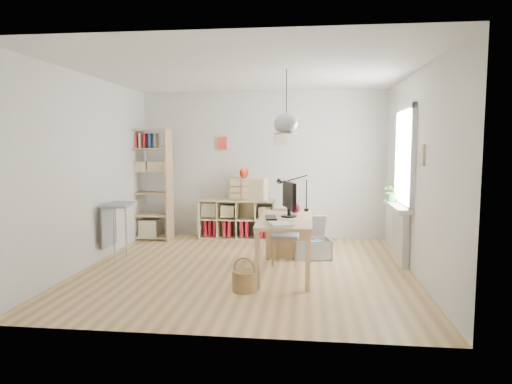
# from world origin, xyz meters

# --- Properties ---
(ground) EXTENTS (4.50, 4.50, 0.00)m
(ground) POSITION_xyz_m (0.00, 0.00, 0.00)
(ground) COLOR tan
(ground) RESTS_ON ground
(room_shell) EXTENTS (4.50, 4.50, 4.50)m
(room_shell) POSITION_xyz_m (0.55, -0.15, 2.00)
(room_shell) COLOR white
(room_shell) RESTS_ON ground
(window_unit) EXTENTS (0.07, 1.16, 1.46)m
(window_unit) POSITION_xyz_m (2.23, 0.60, 1.55)
(window_unit) COLOR white
(window_unit) RESTS_ON ground
(radiator) EXTENTS (0.10, 0.80, 0.80)m
(radiator) POSITION_xyz_m (2.19, 0.60, 0.40)
(radiator) COLOR beige
(radiator) RESTS_ON ground
(windowsill) EXTENTS (0.22, 1.20, 0.06)m
(windowsill) POSITION_xyz_m (2.14, 0.60, 0.83)
(windowsill) COLOR white
(windowsill) RESTS_ON radiator
(desk) EXTENTS (0.70, 1.50, 0.75)m
(desk) POSITION_xyz_m (0.55, -0.15, 0.66)
(desk) COLOR tan
(desk) RESTS_ON ground
(cube_shelf) EXTENTS (1.40, 0.38, 0.72)m
(cube_shelf) POSITION_xyz_m (-0.47, 2.08, 0.30)
(cube_shelf) COLOR #C6B382
(cube_shelf) RESTS_ON ground
(tall_bookshelf) EXTENTS (0.80, 0.38, 2.00)m
(tall_bookshelf) POSITION_xyz_m (-2.04, 1.80, 1.09)
(tall_bookshelf) COLOR tan
(tall_bookshelf) RESTS_ON ground
(side_table) EXTENTS (0.40, 0.55, 0.85)m
(side_table) POSITION_xyz_m (-2.04, 0.35, 0.67)
(side_table) COLOR gray
(side_table) RESTS_ON ground
(chair) EXTENTS (0.39, 0.39, 0.79)m
(chair) POSITION_xyz_m (0.52, 0.40, 0.45)
(chair) COLOR gray
(chair) RESTS_ON ground
(wicker_basket) EXTENTS (0.29, 0.29, 0.40)m
(wicker_basket) POSITION_xyz_m (0.11, -0.95, 0.13)
(wicker_basket) COLOR olive
(wicker_basket) RESTS_ON ground
(storage_chest) EXTENTS (0.68, 0.74, 0.61)m
(storage_chest) POSITION_xyz_m (0.89, 0.78, 0.20)
(storage_chest) COLOR #B3B2AE
(storage_chest) RESTS_ON ground
(monitor) EXTENTS (0.22, 0.54, 0.48)m
(monitor) POSITION_xyz_m (0.59, -0.02, 1.02)
(monitor) COLOR black
(monitor) RESTS_ON desk
(keyboard) EXTENTS (0.19, 0.40, 0.02)m
(keyboard) POSITION_xyz_m (0.35, -0.16, 0.76)
(keyboard) COLOR black
(keyboard) RESTS_ON desk
(task_lamp) EXTENTS (0.47, 0.17, 0.50)m
(task_lamp) POSITION_xyz_m (0.59, 0.46, 1.09)
(task_lamp) COLOR black
(task_lamp) RESTS_ON desk
(yarn_ball) EXTENTS (0.14, 0.14, 0.14)m
(yarn_ball) POSITION_xyz_m (0.66, 0.33, 0.82)
(yarn_ball) COLOR #470915
(yarn_ball) RESTS_ON desk
(paper_tray) EXTENTS (0.33, 0.37, 0.03)m
(paper_tray) POSITION_xyz_m (0.51, -0.70, 0.77)
(paper_tray) COLOR white
(paper_tray) RESTS_ON desk
(drawer_chest) EXTENTS (0.73, 0.44, 0.39)m
(drawer_chest) POSITION_xyz_m (-0.25, 2.04, 0.92)
(drawer_chest) COLOR #C6B382
(drawer_chest) RESTS_ON cube_shelf
(red_vase) EXTENTS (0.17, 0.17, 0.20)m
(red_vase) POSITION_xyz_m (-0.32, 2.04, 1.21)
(red_vase) COLOR #A11E0D
(red_vase) RESTS_ON drawer_chest
(potted_plant) EXTENTS (0.32, 0.29, 0.31)m
(potted_plant) POSITION_xyz_m (2.12, 0.95, 1.01)
(potted_plant) COLOR #276024
(potted_plant) RESTS_ON windowsill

